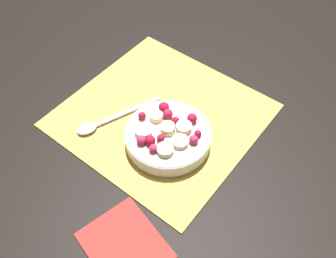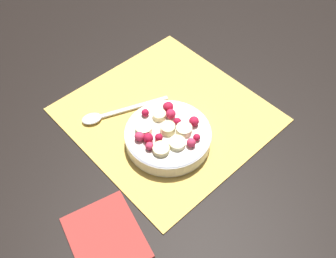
% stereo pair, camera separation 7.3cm
% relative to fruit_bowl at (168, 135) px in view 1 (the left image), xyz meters
% --- Properties ---
extents(ground_plane, '(3.00, 3.00, 0.00)m').
position_rel_fruit_bowl_xyz_m(ground_plane, '(-0.06, 0.05, -0.03)').
color(ground_plane, black).
extents(placemat, '(0.39, 0.38, 0.01)m').
position_rel_fruit_bowl_xyz_m(placemat, '(-0.06, 0.05, -0.02)').
color(placemat, '#E0B251').
rests_on(placemat, ground_plane).
extents(fruit_bowl, '(0.17, 0.17, 0.05)m').
position_rel_fruit_bowl_xyz_m(fruit_bowl, '(0.00, 0.00, 0.00)').
color(fruit_bowl, silver).
rests_on(fruit_bowl, placemat).
extents(spoon, '(0.09, 0.19, 0.01)m').
position_rel_fruit_bowl_xyz_m(spoon, '(-0.14, -0.05, -0.02)').
color(spoon, silver).
rests_on(spoon, placemat).
extents(napkin, '(0.16, 0.15, 0.01)m').
position_rel_fruit_bowl_xyz_m(napkin, '(0.08, -0.21, -0.02)').
color(napkin, '#A3332D').
rests_on(napkin, ground_plane).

